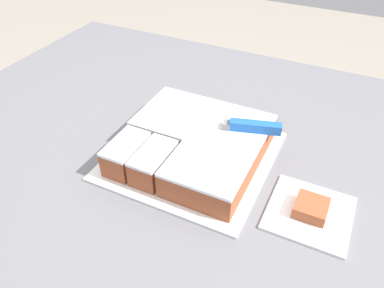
{
  "coord_description": "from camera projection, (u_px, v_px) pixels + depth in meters",
  "views": [
    {
      "loc": [
        0.32,
        -0.62,
        1.49
      ],
      "look_at": [
        0.03,
        -0.03,
        0.97
      ],
      "focal_mm": 35.0,
      "sensor_mm": 36.0,
      "label": 1
    }
  ],
  "objects": [
    {
      "name": "countertop",
      "position": [
        187.0,
        259.0,
        1.19
      ],
      "size": [
        1.4,
        1.1,
        0.93
      ],
      "color": "slate",
      "rests_on": "ground_plane"
    },
    {
      "name": "cake_board",
      "position": [
        192.0,
        156.0,
        0.86
      ],
      "size": [
        0.35,
        0.35,
        0.01
      ],
      "color": "white",
      "rests_on": "countertop"
    },
    {
      "name": "cake",
      "position": [
        194.0,
        144.0,
        0.84
      ],
      "size": [
        0.3,
        0.3,
        0.06
      ],
      "color": "#994C2D",
      "rests_on": "cake_board"
    },
    {
      "name": "knife",
      "position": [
        244.0,
        126.0,
        0.82
      ],
      "size": [
        0.27,
        0.1,
        0.02
      ],
      "rotation": [
        0.0,
        0.0,
        3.42
      ],
      "color": "silver",
      "rests_on": "cake"
    },
    {
      "name": "paper_napkin",
      "position": [
        309.0,
        213.0,
        0.72
      ],
      "size": [
        0.16,
        0.16,
        0.01
      ],
      "color": "white",
      "rests_on": "countertop"
    },
    {
      "name": "brownie",
      "position": [
        311.0,
        208.0,
        0.71
      ],
      "size": [
        0.06,
        0.06,
        0.02
      ],
      "color": "#994C2D",
      "rests_on": "paper_napkin"
    }
  ]
}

